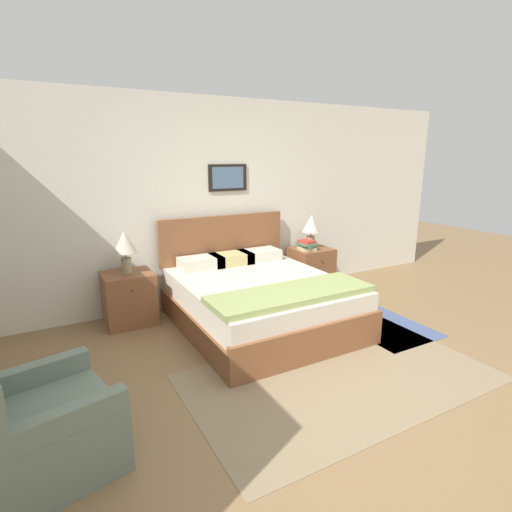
{
  "coord_description": "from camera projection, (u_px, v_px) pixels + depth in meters",
  "views": [
    {
      "loc": [
        -1.97,
        -2.15,
        1.89
      ],
      "look_at": [
        0.01,
        1.44,
        0.85
      ],
      "focal_mm": 28.0,
      "sensor_mm": 36.0,
      "label": 1
    }
  ],
  "objects": [
    {
      "name": "wall_back",
      "position": [
        210.0,
        202.0,
        5.14
      ],
      "size": [
        7.94,
        0.09,
        2.6
      ],
      "color": "silver",
      "rests_on": "ground_plane"
    },
    {
      "name": "armchair",
      "position": [
        43.0,
        429.0,
        2.41
      ],
      "size": [
        0.87,
        0.88,
        0.83
      ],
      "rotation": [
        0.0,
        0.0,
        -1.34
      ],
      "color": "slate",
      "rests_on": "ground_plane"
    },
    {
      "name": "nightstand_by_door",
      "position": [
        311.0,
        269.0,
        5.77
      ],
      "size": [
        0.54,
        0.51,
        0.6
      ],
      "color": "brown",
      "rests_on": "ground_plane"
    },
    {
      "name": "area_rug_bedside",
      "position": [
        374.0,
        321.0,
        4.67
      ],
      "size": [
        0.82,
        1.38,
        0.01
      ],
      "color": "#47567F",
      "rests_on": "ground_plane"
    },
    {
      "name": "table_lamp_by_door",
      "position": [
        311.0,
        226.0,
        5.62
      ],
      "size": [
        0.26,
        0.26,
        0.48
      ],
      "color": "gray",
      "rests_on": "nightstand_by_door"
    },
    {
      "name": "book_novel_upper",
      "position": [
        307.0,
        244.0,
        5.57
      ],
      "size": [
        0.22,
        0.26,
        0.03
      ],
      "rotation": [
        0.0,
        0.0,
        -0.04
      ],
      "color": "#4C7551",
      "rests_on": "book_hardcover_middle"
    },
    {
      "name": "nightstand_near_window",
      "position": [
        129.0,
        298.0,
        4.57
      ],
      "size": [
        0.54,
        0.51,
        0.6
      ],
      "color": "brown",
      "rests_on": "ground_plane"
    },
    {
      "name": "book_slim_near_top",
      "position": [
        307.0,
        242.0,
        5.57
      ],
      "size": [
        0.2,
        0.24,
        0.03
      ],
      "rotation": [
        0.0,
        0.0,
        0.14
      ],
      "color": "#B7332D",
      "rests_on": "book_novel_upper"
    },
    {
      "name": "area_rug_main",
      "position": [
        340.0,
        377.0,
        3.49
      ],
      "size": [
        2.65,
        1.54,
        0.01
      ],
      "color": "#897556",
      "rests_on": "ground_plane"
    },
    {
      "name": "book_thick_bottom",
      "position": [
        307.0,
        249.0,
        5.59
      ],
      "size": [
        0.23,
        0.23,
        0.04
      ],
      "rotation": [
        0.0,
        0.0,
        -0.13
      ],
      "color": "beige",
      "rests_on": "nightstand_by_door"
    },
    {
      "name": "bed",
      "position": [
        259.0,
        299.0,
        4.53
      ],
      "size": [
        1.71,
        2.02,
        1.14
      ],
      "color": "brown",
      "rests_on": "ground_plane"
    },
    {
      "name": "book_hardcover_middle",
      "position": [
        307.0,
        246.0,
        5.58
      ],
      "size": [
        0.18,
        0.26,
        0.03
      ],
      "rotation": [
        0.0,
        0.0,
        0.15
      ],
      "color": "#4C7551",
      "rests_on": "book_thick_bottom"
    },
    {
      "name": "ground_plane",
      "position": [
        342.0,
        397.0,
        3.21
      ],
      "size": [
        16.0,
        16.0,
        0.0
      ],
      "primitive_type": "plane",
      "color": "olive"
    },
    {
      "name": "table_lamp_near_window",
      "position": [
        125.0,
        245.0,
        4.42
      ],
      "size": [
        0.26,
        0.26,
        0.48
      ],
      "color": "gray",
      "rests_on": "nightstand_near_window"
    }
  ]
}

